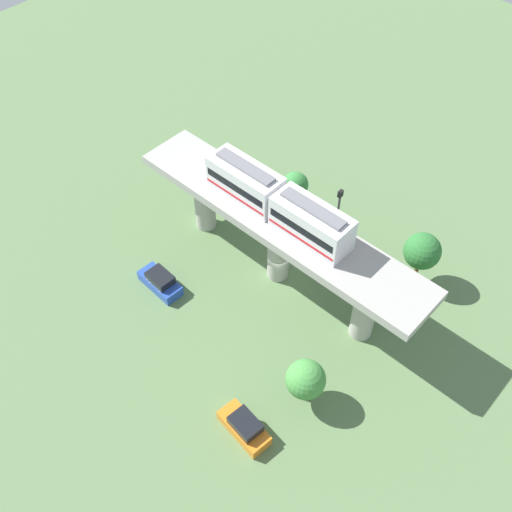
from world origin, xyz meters
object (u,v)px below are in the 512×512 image
Objects in this scene: parked_car_blue at (160,282)px; tree_far_corner at (306,379)px; train at (277,202)px; tree_mid_lot at (295,185)px; signal_post at (335,230)px; parked_car_orange at (244,427)px; tree_near_viaduct at (422,251)px.

parked_car_blue is 0.98× the size of tree_far_corner.
tree_mid_lot is at bearing -151.51° from train.
parked_car_blue is 16.26m from tree_far_corner.
parked_car_orange is at bearing 16.62° from signal_post.
train reaches higher than parked_car_blue.
parked_car_orange is 23.80m from tree_mid_lot.
tree_near_viaduct is 13.59m from tree_mid_lot.
tree_near_viaduct reaches higher than parked_car_blue.
tree_far_corner is (15.67, 0.25, -0.89)m from tree_near_viaduct.
signal_post reaches higher than tree_far_corner.
signal_post reaches higher than parked_car_blue.
signal_post is at bearing 142.11° from parked_car_blue.
train reaches higher than tree_near_viaduct.
tree_mid_lot is at bearing -87.79° from tree_near_viaduct.
tree_mid_lot reaches higher than tree_far_corner.
tree_far_corner is 13.16m from signal_post.
parked_car_orange is at bearing 31.51° from tree_mid_lot.
signal_post is (-11.24, -6.31, 2.64)m from tree_far_corner.
tree_far_corner is at bearing 170.71° from parked_car_orange.
train is at bearing 28.49° from tree_mid_lot.
tree_far_corner reaches higher than parked_car_blue.
train is 5.95m from signal_post.
parked_car_blue is 0.80× the size of tree_near_viaduct.
parked_car_blue is 0.98× the size of parked_car_orange.
parked_car_blue is 15.45m from parked_car_orange.
parked_car_orange is at bearing 33.14° from train.
train reaches higher than parked_car_orange.
train is at bearing -46.22° from signal_post.
parked_car_blue is at bearing -40.64° from signal_post.
parked_car_blue is at bearing -8.55° from tree_mid_lot.
tree_near_viaduct is (-15.86, 15.87, 2.97)m from parked_car_blue.
signal_post is (4.43, -6.06, 1.75)m from tree_near_viaduct.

